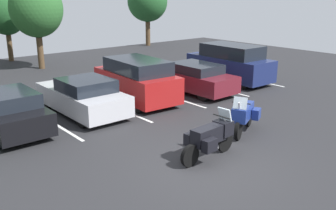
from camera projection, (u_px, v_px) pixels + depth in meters
name	position (u px, v px, depth m)	size (l,w,h in m)	color
ground	(208.00, 165.00, 10.81)	(44.00, 44.00, 0.10)	#262628
motorcycle_touring	(210.00, 137.00, 11.00)	(2.17, 0.95, 1.40)	black
motorcycle_second	(244.00, 115.00, 12.90)	(1.97, 1.23, 1.45)	black
parking_stripes	(86.00, 114.00, 15.13)	(20.17, 5.02, 0.01)	silver
car_black	(8.00, 111.00, 13.22)	(1.80, 4.43, 1.46)	black
car_silver	(83.00, 96.00, 15.06)	(1.93, 4.57, 1.47)	#B7B7BC
car_red	(137.00, 80.00, 16.67)	(2.21, 4.49, 1.91)	maroon
car_maroon	(192.00, 77.00, 18.40)	(1.83, 4.77, 1.42)	maroon
car_navy	(230.00, 63.00, 20.43)	(2.00, 4.81, 2.01)	navy
tree_center_left	(147.00, 2.00, 33.35)	(3.52, 3.52, 5.64)	#4C3823
tree_left	(36.00, 9.00, 23.09)	(3.21, 3.21, 5.46)	#4C3823
tree_right	(6.00, 14.00, 25.86)	(2.63, 2.63, 4.70)	#4C3823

